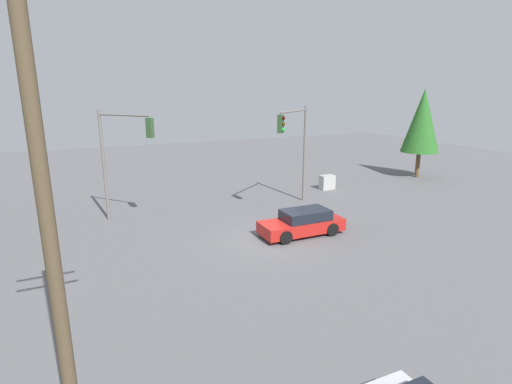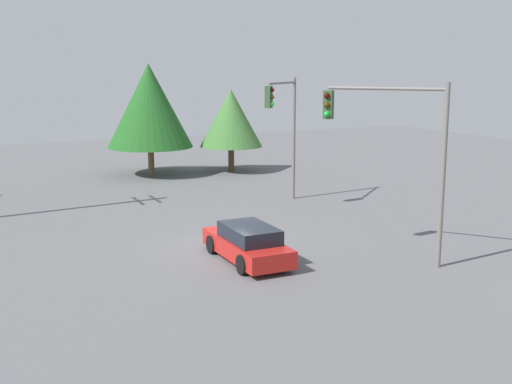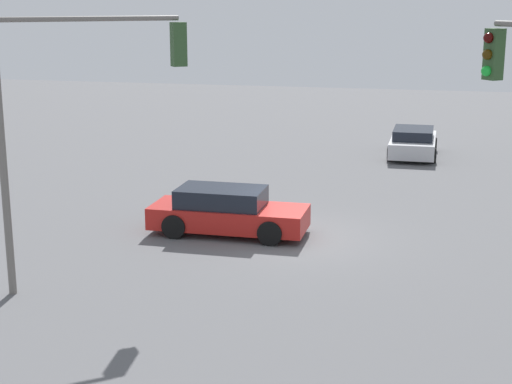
{
  "view_description": "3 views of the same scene",
  "coord_description": "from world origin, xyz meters",
  "px_view_note": "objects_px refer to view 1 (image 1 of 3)",
  "views": [
    {
      "loc": [
        -8.85,
        -17.46,
        7.66
      ],
      "look_at": [
        0.31,
        2.51,
        1.96
      ],
      "focal_mm": 28.0,
      "sensor_mm": 36.0,
      "label": 1
    },
    {
      "loc": [
        22.6,
        -9.62,
        7.09
      ],
      "look_at": [
        1.11,
        0.72,
        2.4
      ],
      "focal_mm": 45.0,
      "sensor_mm": 36.0,
      "label": 2
    },
    {
      "loc": [
        -4.09,
        21.41,
        6.73
      ],
      "look_at": [
        0.53,
        2.08,
        1.84
      ],
      "focal_mm": 55.0,
      "sensor_mm": 36.0,
      "label": 3
    }
  ],
  "objects_px": {
    "sedan_red": "(303,223)",
    "traffic_signal_main": "(296,139)",
    "traffic_signal_cross": "(121,148)",
    "electrical_cabinet": "(327,182)"
  },
  "relations": [
    {
      "from": "traffic_signal_main",
      "to": "traffic_signal_cross",
      "type": "height_order",
      "value": "traffic_signal_main"
    },
    {
      "from": "sedan_red",
      "to": "traffic_signal_main",
      "type": "relative_size",
      "value": 0.7
    },
    {
      "from": "sedan_red",
      "to": "traffic_signal_main",
      "type": "xyz_separation_m",
      "value": [
        2.28,
        4.79,
        3.85
      ]
    },
    {
      "from": "traffic_signal_cross",
      "to": "electrical_cabinet",
      "type": "distance_m",
      "value": 15.95
    },
    {
      "from": "sedan_red",
      "to": "traffic_signal_cross",
      "type": "height_order",
      "value": "traffic_signal_cross"
    },
    {
      "from": "traffic_signal_main",
      "to": "electrical_cabinet",
      "type": "xyz_separation_m",
      "value": [
        4.73,
        3.11,
        -3.97
      ]
    },
    {
      "from": "traffic_signal_main",
      "to": "traffic_signal_cross",
      "type": "xyz_separation_m",
      "value": [
        -10.63,
        1.2,
        -0.08
      ]
    },
    {
      "from": "traffic_signal_main",
      "to": "traffic_signal_cross",
      "type": "bearing_deg",
      "value": -45.23
    },
    {
      "from": "traffic_signal_cross",
      "to": "traffic_signal_main",
      "type": "bearing_deg",
      "value": 42.86
    },
    {
      "from": "electrical_cabinet",
      "to": "traffic_signal_main",
      "type": "bearing_deg",
      "value": -146.66
    }
  ]
}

